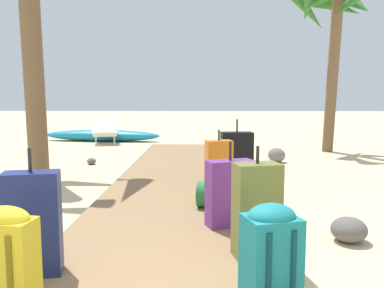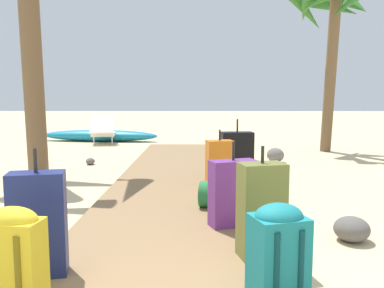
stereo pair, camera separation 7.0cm
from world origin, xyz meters
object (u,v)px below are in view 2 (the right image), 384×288
object	(u,v)px
duffel_bag_green	(222,195)
palm_tree_far_right	(327,18)
backpack_yellow	(14,259)
kayak	(100,135)
lounge_chair	(105,131)
suitcase_orange	(219,164)
suitcase_navy	(38,224)
suitcase_olive	(261,210)
suitcase_purple	(233,193)
backpack_teal	(278,248)
suitcase_black	(237,156)

from	to	relation	value
duffel_bag_green	palm_tree_far_right	world-z (taller)	palm_tree_far_right
backpack_yellow	kayak	xyz separation A→B (m)	(-1.78, 9.29, -0.23)
duffel_bag_green	lounge_chair	world-z (taller)	lounge_chair
backpack_yellow	kayak	world-z (taller)	backpack_yellow
suitcase_orange	backpack_yellow	world-z (taller)	suitcase_orange
lounge_chair	suitcase_navy	bearing A→B (deg)	-80.04
suitcase_olive	suitcase_purple	world-z (taller)	suitcase_olive
backpack_teal	suitcase_navy	bearing A→B (deg)	169.84
suitcase_orange	kayak	bearing A→B (deg)	116.37
suitcase_orange	suitcase_purple	xyz separation A→B (m)	(0.04, -1.55, -0.01)
suitcase_orange	suitcase_olive	xyz separation A→B (m)	(0.18, -2.28, 0.04)
suitcase_orange	duffel_bag_green	bearing A→B (deg)	-91.37
suitcase_olive	palm_tree_far_right	world-z (taller)	palm_tree_far_right
suitcase_black	kayak	size ratio (longest dim) A/B	0.26
suitcase_navy	suitcase_black	xyz separation A→B (m)	(1.63, 3.06, -0.00)
suitcase_purple	suitcase_black	bearing A→B (deg)	83.25
duffel_bag_green	backpack_yellow	bearing A→B (deg)	-120.55
suitcase_purple	suitcase_navy	bearing A→B (deg)	-142.71
palm_tree_far_right	backpack_yellow	bearing A→B (deg)	-118.57
suitcase_black	palm_tree_far_right	xyz separation A→B (m)	(2.34, 3.60, 2.58)
suitcase_olive	lounge_chair	world-z (taller)	suitcase_olive
palm_tree_far_right	kayak	xyz separation A→B (m)	(-5.68, 2.13, -2.84)
duffel_bag_green	suitcase_navy	world-z (taller)	suitcase_navy
duffel_bag_green	suitcase_purple	xyz separation A→B (m)	(0.06, -0.59, 0.16)
duffel_bag_green	suitcase_olive	xyz separation A→B (m)	(0.21, -1.32, 0.21)
suitcase_orange	palm_tree_far_right	size ratio (longest dim) A/B	0.20
suitcase_purple	suitcase_black	world-z (taller)	suitcase_black
palm_tree_far_right	lounge_chair	world-z (taller)	palm_tree_far_right
suitcase_navy	suitcase_black	size ratio (longest dim) A/B	0.98
suitcase_purple	suitcase_black	distance (m)	2.01
kayak	palm_tree_far_right	bearing A→B (deg)	-20.60
suitcase_black	duffel_bag_green	bearing A→B (deg)	-101.85
backpack_teal	suitcase_orange	size ratio (longest dim) A/B	0.74
suitcase_orange	suitcase_black	size ratio (longest dim) A/B	0.87
suitcase_olive	suitcase_purple	xyz separation A→B (m)	(-0.15, 0.73, -0.05)
suitcase_navy	suitcase_purple	xyz separation A→B (m)	(1.39, 1.06, -0.04)
suitcase_purple	backpack_yellow	distance (m)	2.05
duffel_bag_green	suitcase_olive	bearing A→B (deg)	-81.13
lounge_chair	suitcase_olive	bearing A→B (deg)	-69.52
suitcase_olive	suitcase_orange	bearing A→B (deg)	94.59
suitcase_orange	suitcase_olive	distance (m)	2.28
backpack_yellow	palm_tree_far_right	world-z (taller)	palm_tree_far_right
backpack_teal	kayak	size ratio (longest dim) A/B	0.17
suitcase_navy	suitcase_black	distance (m)	3.47
lounge_chair	suitcase_orange	bearing A→B (deg)	-63.95
duffel_bag_green	suitcase_purple	bearing A→B (deg)	-84.23
duffel_bag_green	suitcase_navy	distance (m)	2.13
suitcase_orange	lounge_chair	bearing A→B (deg)	116.05
suitcase_olive	suitcase_navy	bearing A→B (deg)	-167.83
suitcase_orange	suitcase_purple	distance (m)	1.55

